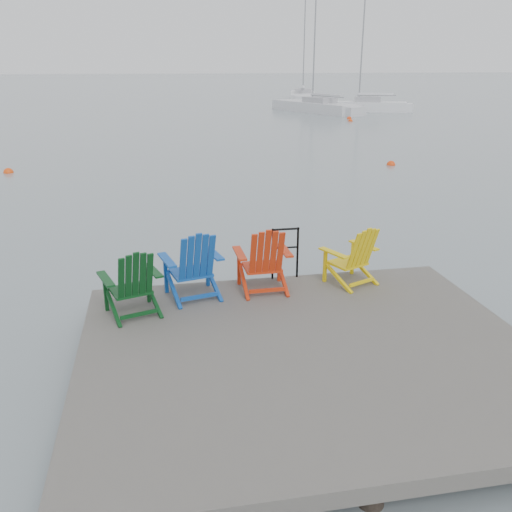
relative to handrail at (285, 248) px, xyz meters
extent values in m
plane|color=slate|center=(-0.25, -2.45, -1.04)|extent=(400.00, 400.00, 0.00)
cube|color=#2C2A27|center=(-0.25, -2.45, -0.64)|extent=(6.00, 5.00, 0.20)
cylinder|color=black|center=(-2.95, -0.25, -1.34)|extent=(0.26, 0.26, 1.20)
cylinder|color=black|center=(-0.25, -0.25, -1.34)|extent=(0.26, 0.26, 1.20)
cylinder|color=black|center=(2.45, -0.25, -1.34)|extent=(0.26, 0.26, 1.20)
cylinder|color=black|center=(-0.22, 0.00, -0.09)|extent=(0.04, 0.04, 0.90)
cylinder|color=black|center=(0.22, 0.00, -0.09)|extent=(0.04, 0.04, 0.90)
cylinder|color=black|center=(0.00, 0.00, 0.34)|extent=(0.48, 0.04, 0.04)
cylinder|color=black|center=(0.00, 0.00, 0.01)|extent=(0.44, 0.03, 0.03)
cube|color=#0A3915|center=(-2.57, -0.88, -0.20)|extent=(0.68, 0.64, 0.04)
cube|color=#0A3915|center=(-2.95, -0.79, -0.25)|extent=(0.06, 0.06, 0.58)
cube|color=#0A3915|center=(-2.33, -0.59, -0.25)|extent=(0.06, 0.06, 0.58)
cube|color=#0A3915|center=(-2.91, -1.01, 0.06)|extent=(0.31, 0.64, 0.03)
cube|color=#0A3915|center=(-2.23, -0.80, 0.06)|extent=(0.31, 0.64, 0.03)
cube|color=#0A3915|center=(-2.47, -1.21, 0.14)|extent=(0.57, 0.41, 0.71)
cube|color=#0F46A1|center=(-1.65, -0.41, -0.18)|extent=(0.70, 0.65, 0.04)
cube|color=#0F46A1|center=(-2.04, -0.27, -0.23)|extent=(0.07, 0.07, 0.63)
cube|color=#0F46A1|center=(-1.35, -0.11, -0.23)|extent=(0.07, 0.07, 0.63)
cube|color=#0F46A1|center=(-2.01, -0.52, 0.11)|extent=(0.29, 0.70, 0.03)
cube|color=#0F46A1|center=(-1.27, -0.34, 0.11)|extent=(0.29, 0.70, 0.03)
cube|color=#0F46A1|center=(-1.56, -0.76, 0.20)|extent=(0.61, 0.41, 0.77)
cube|color=red|center=(-0.48, -0.35, -0.18)|extent=(0.60, 0.53, 0.04)
cube|color=red|center=(-0.83, -0.14, -0.23)|extent=(0.06, 0.06, 0.62)
cube|color=red|center=(-0.13, -0.13, -0.23)|extent=(0.06, 0.06, 0.62)
cube|color=red|center=(-0.85, -0.38, 0.09)|extent=(0.14, 0.68, 0.03)
cube|color=red|center=(-0.10, -0.37, 0.09)|extent=(0.14, 0.68, 0.03)
cube|color=red|center=(-0.47, -0.71, 0.19)|extent=(0.55, 0.29, 0.76)
cube|color=yellow|center=(1.00, -0.35, -0.21)|extent=(0.69, 0.66, 0.04)
cube|color=yellow|center=(0.63, -0.30, -0.26)|extent=(0.07, 0.07, 0.57)
cube|color=yellow|center=(1.21, -0.04, -0.26)|extent=(0.07, 0.07, 0.57)
cube|color=yellow|center=(0.69, -0.51, 0.05)|extent=(0.36, 0.62, 0.03)
cube|color=yellow|center=(1.33, -0.23, 0.05)|extent=(0.36, 0.62, 0.03)
cube|color=yellow|center=(1.14, -0.65, 0.13)|extent=(0.56, 0.44, 0.70)
cube|color=silver|center=(11.70, 37.38, -0.79)|extent=(5.78, 9.11, 1.10)
cube|color=#9E9EA3|center=(11.88, 36.97, -0.09)|extent=(2.58, 3.11, 0.55)
cylinder|color=gray|center=(11.52, 37.79, 5.35)|extent=(0.12, 0.12, 11.18)
cube|color=silver|center=(14.71, 52.57, -0.79)|extent=(5.07, 10.45, 1.10)
cube|color=#9E9EA3|center=(14.59, 52.08, -0.09)|extent=(2.54, 3.40, 0.55)
cylinder|color=gray|center=(14.84, 53.06, 6.08)|extent=(0.12, 0.12, 12.65)
cube|color=white|center=(15.83, 37.14, -0.79)|extent=(7.44, 4.47, 1.10)
cube|color=#9E9EA3|center=(16.17, 37.01, -0.09)|extent=(2.52, 2.04, 0.55)
cylinder|color=gray|center=(15.49, 37.28, 4.30)|extent=(0.12, 0.12, 9.08)
sphere|color=#EA3E0D|center=(7.54, 12.48, -1.04)|extent=(0.36, 0.36, 0.36)
sphere|color=#F0470E|center=(-7.68, 13.65, -1.04)|extent=(0.38, 0.38, 0.38)
sphere|color=#E93A0D|center=(12.47, 31.16, -1.04)|extent=(0.36, 0.36, 0.36)
sphere|color=#E6430D|center=(11.95, 29.47, -1.04)|extent=(0.32, 0.32, 0.32)
camera|label=1|loc=(-2.11, -8.51, 3.01)|focal=38.00mm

